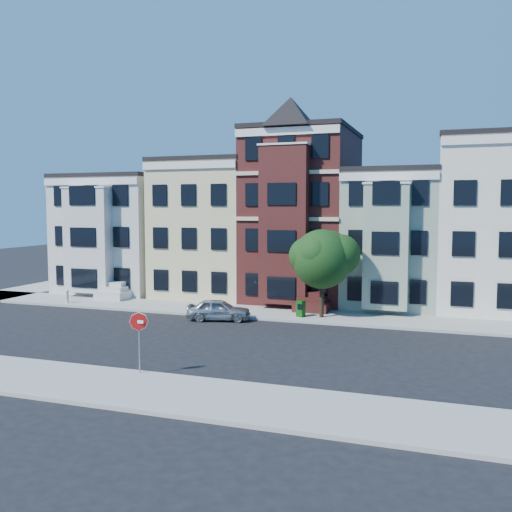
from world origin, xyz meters
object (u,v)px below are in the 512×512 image
at_px(stop_sign, 139,339).
at_px(fire_hydrant, 67,298).
at_px(newspaper_box, 301,309).
at_px(parked_car, 219,310).
at_px(street_tree, 322,263).

bearing_deg(stop_sign, fire_hydrant, 133.27).
bearing_deg(newspaper_box, stop_sign, -83.68).
height_order(parked_car, newspaper_box, parked_car).
relative_size(parked_car, fire_hydrant, 5.04).
xyz_separation_m(fire_hydrant, stop_sign, (13.41, -12.96, 1.00)).
height_order(street_tree, fire_hydrant, street_tree).
distance_m(street_tree, stop_sign, 14.56).
height_order(newspaper_box, fire_hydrant, newspaper_box).
relative_size(newspaper_box, stop_sign, 0.36).
distance_m(street_tree, parked_car, 6.78).
distance_m(newspaper_box, stop_sign, 13.88).
bearing_deg(stop_sign, parked_car, 94.41).
height_order(street_tree, stop_sign, street_tree).
bearing_deg(parked_car, stop_sign, 172.97).
distance_m(parked_car, fire_hydrant, 12.06).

